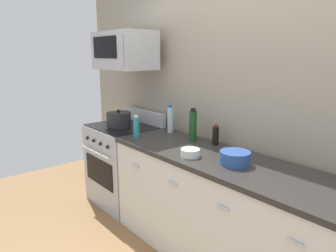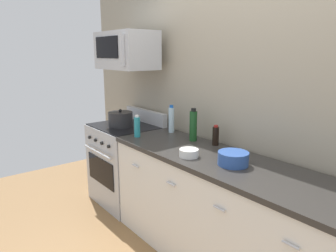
{
  "view_description": "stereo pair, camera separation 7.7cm",
  "coord_description": "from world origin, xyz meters",
  "px_view_note": "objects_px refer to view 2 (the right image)",
  "views": [
    {
      "loc": [
        1.45,
        -1.8,
        1.72
      ],
      "look_at": [
        -0.63,
        -0.05,
        1.08
      ],
      "focal_mm": 32.99,
      "sensor_mm": 36.0,
      "label": 1
    },
    {
      "loc": [
        1.49,
        -1.74,
        1.72
      ],
      "look_at": [
        -0.63,
        -0.05,
        1.08
      ],
      "focal_mm": 32.99,
      "sensor_mm": 36.0,
      "label": 2
    }
  ],
  "objects_px": {
    "microwave": "(126,51)",
    "bottle_soy_sauce_dark": "(216,136)",
    "bottle_dish_soap": "(137,127)",
    "range_oven": "(126,163)",
    "bowl_white_ceramic": "(189,153)",
    "stockpot": "(121,119)",
    "bottle_water_clear": "(171,119)",
    "bowl_blue_mixing": "(233,158)",
    "bottle_wine_green": "(193,125)"
  },
  "relations": [
    {
      "from": "microwave",
      "to": "bottle_soy_sauce_dark",
      "type": "bearing_deg",
      "value": 9.24
    },
    {
      "from": "bottle_soy_sauce_dark",
      "to": "bottle_dish_soap",
      "type": "xyz_separation_m",
      "value": [
        -0.68,
        -0.39,
        0.02
      ]
    },
    {
      "from": "microwave",
      "to": "range_oven",
      "type": "bearing_deg",
      "value": -90.29
    },
    {
      "from": "bottle_soy_sauce_dark",
      "to": "bowl_white_ceramic",
      "type": "distance_m",
      "value": 0.41
    },
    {
      "from": "bowl_white_ceramic",
      "to": "stockpot",
      "type": "relative_size",
      "value": 0.56
    },
    {
      "from": "bottle_water_clear",
      "to": "bowl_blue_mixing",
      "type": "relative_size",
      "value": 1.26
    },
    {
      "from": "bottle_water_clear",
      "to": "bottle_wine_green",
      "type": "bearing_deg",
      "value": -6.52
    },
    {
      "from": "bottle_water_clear",
      "to": "bottle_wine_green",
      "type": "distance_m",
      "value": 0.38
    },
    {
      "from": "bottle_dish_soap",
      "to": "stockpot",
      "type": "height_order",
      "value": "bottle_dish_soap"
    },
    {
      "from": "range_oven",
      "to": "stockpot",
      "type": "xyz_separation_m",
      "value": [
        0.0,
        -0.05,
        0.53
      ]
    },
    {
      "from": "bowl_white_ceramic",
      "to": "stockpot",
      "type": "bearing_deg",
      "value": 175.01
    },
    {
      "from": "bowl_white_ceramic",
      "to": "microwave",
      "type": "bearing_deg",
      "value": 170.61
    },
    {
      "from": "bottle_water_clear",
      "to": "bottle_dish_soap",
      "type": "distance_m",
      "value": 0.38
    },
    {
      "from": "bottle_water_clear",
      "to": "bottle_wine_green",
      "type": "relative_size",
      "value": 0.92
    },
    {
      "from": "bowl_white_ceramic",
      "to": "bowl_blue_mixing",
      "type": "distance_m",
      "value": 0.36
    },
    {
      "from": "bottle_soy_sauce_dark",
      "to": "stockpot",
      "type": "height_order",
      "value": "stockpot"
    },
    {
      "from": "bowl_white_ceramic",
      "to": "stockpot",
      "type": "height_order",
      "value": "stockpot"
    },
    {
      "from": "range_oven",
      "to": "bowl_white_ceramic",
      "type": "distance_m",
      "value": 1.36
    },
    {
      "from": "microwave",
      "to": "bowl_white_ceramic",
      "type": "bearing_deg",
      "value": -9.39
    },
    {
      "from": "bowl_blue_mixing",
      "to": "bottle_soy_sauce_dark",
      "type": "bearing_deg",
      "value": 147.67
    },
    {
      "from": "bottle_dish_soap",
      "to": "stockpot",
      "type": "relative_size",
      "value": 0.8
    },
    {
      "from": "bottle_water_clear",
      "to": "bowl_blue_mixing",
      "type": "xyz_separation_m",
      "value": [
        1.03,
        -0.26,
        -0.08
      ]
    },
    {
      "from": "range_oven",
      "to": "microwave",
      "type": "relative_size",
      "value": 1.44
    },
    {
      "from": "bottle_water_clear",
      "to": "bottle_dish_soap",
      "type": "xyz_separation_m",
      "value": [
        -0.07,
        -0.38,
        -0.03
      ]
    },
    {
      "from": "bottle_soy_sauce_dark",
      "to": "bowl_blue_mixing",
      "type": "bearing_deg",
      "value": -32.33
    },
    {
      "from": "range_oven",
      "to": "bowl_white_ceramic",
      "type": "height_order",
      "value": "range_oven"
    },
    {
      "from": "bottle_dish_soap",
      "to": "bowl_blue_mixing",
      "type": "height_order",
      "value": "bottle_dish_soap"
    },
    {
      "from": "microwave",
      "to": "bottle_wine_green",
      "type": "distance_m",
      "value": 1.17
    },
    {
      "from": "microwave",
      "to": "bottle_soy_sauce_dark",
      "type": "relative_size",
      "value": 4.06
    },
    {
      "from": "range_oven",
      "to": "microwave",
      "type": "xyz_separation_m",
      "value": [
        0.0,
        0.04,
        1.28
      ]
    },
    {
      "from": "bottle_water_clear",
      "to": "bottle_wine_green",
      "type": "xyz_separation_m",
      "value": [
        0.38,
        -0.04,
        0.01
      ]
    },
    {
      "from": "bottle_water_clear",
      "to": "range_oven",
      "type": "bearing_deg",
      "value": -158.28
    },
    {
      "from": "bowl_blue_mixing",
      "to": "range_oven",
      "type": "bearing_deg",
      "value": 178.79
    },
    {
      "from": "bowl_white_ceramic",
      "to": "bowl_blue_mixing",
      "type": "relative_size",
      "value": 0.68
    },
    {
      "from": "bottle_water_clear",
      "to": "bottle_soy_sauce_dark",
      "type": "relative_size",
      "value": 1.56
    },
    {
      "from": "microwave",
      "to": "bottle_water_clear",
      "type": "height_order",
      "value": "microwave"
    },
    {
      "from": "bottle_water_clear",
      "to": "bowl_white_ceramic",
      "type": "xyz_separation_m",
      "value": [
        0.7,
        -0.39,
        -0.1
      ]
    },
    {
      "from": "stockpot",
      "to": "bottle_dish_soap",
      "type": "bearing_deg",
      "value": -11.42
    },
    {
      "from": "bottle_water_clear",
      "to": "stockpot",
      "type": "distance_m",
      "value": 0.63
    },
    {
      "from": "bottle_wine_green",
      "to": "bowl_white_ceramic",
      "type": "distance_m",
      "value": 0.48
    },
    {
      "from": "bottle_wine_green",
      "to": "bowl_white_ceramic",
      "type": "relative_size",
      "value": 2.01
    },
    {
      "from": "range_oven",
      "to": "bottle_wine_green",
      "type": "distance_m",
      "value": 1.13
    },
    {
      "from": "range_oven",
      "to": "bottle_water_clear",
      "type": "height_order",
      "value": "bottle_water_clear"
    },
    {
      "from": "bottle_soy_sauce_dark",
      "to": "microwave",
      "type": "bearing_deg",
      "value": -170.76
    },
    {
      "from": "bottle_water_clear",
      "to": "bottle_soy_sauce_dark",
      "type": "xyz_separation_m",
      "value": [
        0.61,
        0.01,
        -0.05
      ]
    },
    {
      "from": "bowl_blue_mixing",
      "to": "bottle_water_clear",
      "type": "bearing_deg",
      "value": 166.01
    },
    {
      "from": "microwave",
      "to": "bottle_dish_soap",
      "type": "height_order",
      "value": "microwave"
    },
    {
      "from": "bottle_water_clear",
      "to": "bowl_white_ceramic",
      "type": "distance_m",
      "value": 0.8
    },
    {
      "from": "bottle_dish_soap",
      "to": "stockpot",
      "type": "xyz_separation_m",
      "value": [
        -0.49,
        0.1,
        -0.02
      ]
    },
    {
      "from": "bottle_soy_sauce_dark",
      "to": "bowl_blue_mixing",
      "type": "relative_size",
      "value": 0.81
    }
  ]
}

